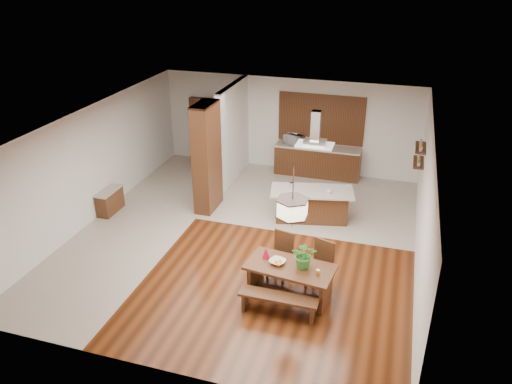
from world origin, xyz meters
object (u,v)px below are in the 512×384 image
(island_cup, at_px, (329,191))
(dining_chair_right, at_px, (319,266))
(microwave, at_px, (293,140))
(range_hood, at_px, (316,129))
(hallway_console, at_px, (110,201))
(dining_chair_left, at_px, (279,256))
(pendant_lantern, at_px, (293,196))
(foliage_plant, at_px, (305,255))
(kitchen_island, at_px, (312,204))
(dining_table, at_px, (290,274))
(fruit_bowl, at_px, (277,262))
(dining_bench, at_px, (278,305))

(island_cup, bearing_deg, dining_chair_right, -84.42)
(dining_chair_right, relative_size, microwave, 1.94)
(range_hood, xyz_separation_m, island_cup, (0.43, -0.07, -1.56))
(hallway_console, bearing_deg, island_cup, 10.79)
(dining_chair_left, distance_m, island_cup, 2.74)
(pendant_lantern, height_order, foliage_plant, pendant_lantern)
(dining_chair_right, bearing_deg, range_hood, 122.87)
(hallway_console, xyz_separation_m, pendant_lantern, (5.40, -2.15, 1.93))
(foliage_plant, xyz_separation_m, kitchen_island, (-0.47, 3.24, -0.55))
(dining_table, height_order, pendant_lantern, pendant_lantern)
(dining_chair_left, height_order, microwave, microwave)
(foliage_plant, height_order, microwave, foliage_plant)
(hallway_console, distance_m, range_hood, 5.74)
(range_hood, bearing_deg, fruit_bowl, -91.00)
(dining_bench, xyz_separation_m, kitchen_island, (-0.13, 3.90, 0.22))
(range_hood, height_order, island_cup, range_hood)
(dining_chair_left, xyz_separation_m, fruit_bowl, (0.10, -0.55, 0.24))
(hallway_console, bearing_deg, foliage_plant, -20.35)
(microwave, bearing_deg, pendant_lantern, -57.43)
(hallway_console, xyz_separation_m, dining_chair_left, (5.04, -1.57, 0.20))
(dining_table, bearing_deg, range_hood, 93.65)
(microwave, bearing_deg, dining_chair_left, -59.73)
(dining_chair_right, distance_m, fruit_bowl, 0.91)
(dining_chair_right, height_order, foliage_plant, foliage_plant)
(range_hood, xyz_separation_m, microwave, (-1.17, 2.85, -1.37))
(kitchen_island, bearing_deg, dining_chair_right, -88.41)
(hallway_console, xyz_separation_m, dining_chair_right, (5.89, -1.68, 0.19))
(hallway_console, height_order, pendant_lantern, pendant_lantern)
(foliage_plant, bearing_deg, dining_chair_right, 61.95)
(dining_table, xyz_separation_m, range_hood, (-0.21, 3.29, 1.94))
(hallway_console, distance_m, dining_chair_left, 5.29)
(pendant_lantern, distance_m, microwave, 6.40)
(dining_table, xyz_separation_m, fruit_bowl, (-0.27, 0.02, 0.23))
(hallway_console, relative_size, foliage_plant, 1.61)
(island_cup, bearing_deg, dining_chair_left, -102.44)
(kitchen_island, relative_size, microwave, 4.21)
(fruit_bowl, distance_m, island_cup, 3.24)
(foliage_plant, bearing_deg, hallway_console, 159.65)
(dining_table, relative_size, fruit_bowl, 5.94)
(dining_chair_right, distance_m, range_hood, 3.50)
(range_hood, bearing_deg, dining_chair_right, -76.06)
(pendant_lantern, relative_size, foliage_plant, 2.40)
(pendant_lantern, bearing_deg, microwave, 102.68)
(dining_bench, relative_size, foliage_plant, 2.78)
(dining_table, distance_m, range_hood, 3.82)
(dining_bench, relative_size, range_hood, 1.68)
(dining_bench, bearing_deg, fruit_bowl, 106.75)
(dining_table, bearing_deg, microwave, 102.68)
(hallway_console, xyz_separation_m, foliage_plant, (5.67, -2.10, 0.67))
(fruit_bowl, relative_size, island_cup, 2.52)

